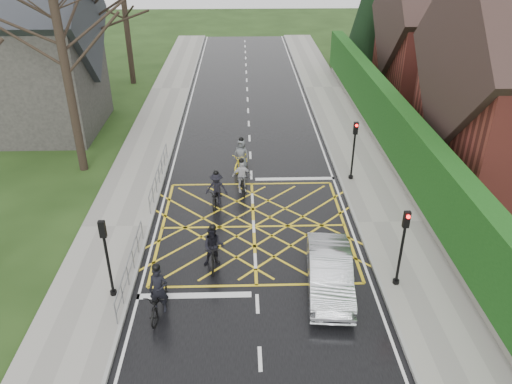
{
  "coord_description": "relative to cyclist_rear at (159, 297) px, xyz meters",
  "views": [
    {
      "loc": [
        -0.45,
        -18.42,
        11.89
      ],
      "look_at": [
        0.13,
        0.79,
        1.3
      ],
      "focal_mm": 35.0,
      "sensor_mm": 36.0,
      "label": 1
    }
  ],
  "objects": [
    {
      "name": "conifer",
      "position": [
        14.09,
        31.29,
        4.35
      ],
      "size": [
        4.6,
        4.6,
        10.0
      ],
      "color": "black",
      "rests_on": "ground"
    },
    {
      "name": "cyclist_mid",
      "position": [
        1.66,
        7.32,
        -0.0
      ],
      "size": [
        1.11,
        1.87,
        1.75
      ],
      "rotation": [
        0.0,
        0.0,
        -0.14
      ],
      "color": "black",
      "rests_on": "ground"
    },
    {
      "name": "cyclist_rear",
      "position": [
        0.0,
        0.0,
        0.0
      ],
      "size": [
        0.9,
        2.1,
        1.98
      ],
      "rotation": [
        0.0,
        0.0,
        -0.1
      ],
      "color": "black",
      "rests_on": "ground"
    },
    {
      "name": "sidewalk_right",
      "position": [
        9.34,
        5.29,
        -0.57
      ],
      "size": [
        3.0,
        80.0,
        0.15
      ],
      "primitive_type": "cube",
      "color": "gray",
      "rests_on": "ground"
    },
    {
      "name": "road",
      "position": [
        3.34,
        5.29,
        -0.64
      ],
      "size": [
        9.0,
        80.0,
        0.01
      ],
      "primitive_type": "cube",
      "color": "black",
      "rests_on": "ground"
    },
    {
      "name": "cyclist_lead",
      "position": [
        2.84,
        11.08,
        -0.02
      ],
      "size": [
        1.28,
        1.97,
        1.81
      ],
      "rotation": [
        0.0,
        0.0,
        -0.37
      ],
      "color": "yellow",
      "rests_on": "ground"
    },
    {
      "name": "railing_south",
      "position": [
        -1.31,
        1.79,
        0.14
      ],
      "size": [
        0.05,
        5.04,
        1.03
      ],
      "color": "slate",
      "rests_on": "ground"
    },
    {
      "name": "car",
      "position": [
        5.97,
        1.05,
        0.07
      ],
      "size": [
        1.9,
        4.47,
        1.43
      ],
      "primitive_type": "imported",
      "rotation": [
        0.0,
        0.0,
        -0.09
      ],
      "color": "#B4B6BB",
      "rests_on": "ground"
    },
    {
      "name": "railing_north",
      "position": [
        -1.31,
        9.29,
        0.14
      ],
      "size": [
        0.05,
        6.04,
        1.03
      ],
      "color": "slate",
      "rests_on": "ground"
    },
    {
      "name": "sidewalk_left",
      "position": [
        -2.66,
        5.29,
        -0.57
      ],
      "size": [
        3.0,
        80.0,
        0.15
      ],
      "primitive_type": "cube",
      "color": "gray",
      "rests_on": "ground"
    },
    {
      "name": "church",
      "position": [
        -10.19,
        17.29,
        4.28
      ],
      "size": [
        8.8,
        7.8,
        11.0
      ],
      "color": "#2D2B28",
      "rests_on": "ground"
    },
    {
      "name": "traffic_light_sw",
      "position": [
        -1.76,
        0.79,
        1.02
      ],
      "size": [
        0.24,
        0.31,
        3.21
      ],
      "color": "black",
      "rests_on": "ground"
    },
    {
      "name": "cyclist_front",
      "position": [
        2.84,
        8.5,
        0.02
      ],
      "size": [
        1.02,
        1.85,
        1.79
      ],
      "rotation": [
        0.0,
        0.0,
        0.17
      ],
      "color": "black",
      "rests_on": "ground"
    },
    {
      "name": "traffic_light_ne",
      "position": [
        8.44,
        9.48,
        1.02
      ],
      "size": [
        0.24,
        0.31,
        3.21
      ],
      "rotation": [
        0.0,
        0.0,
        3.14
      ],
      "color": "black",
      "rests_on": "ground"
    },
    {
      "name": "cyclist_back",
      "position": [
        1.74,
        2.54,
        0.06
      ],
      "size": [
        0.85,
        1.88,
        1.87
      ],
      "rotation": [
        0.0,
        0.0,
        -0.03
      ],
      "color": "black",
      "rests_on": "ground"
    },
    {
      "name": "house_far",
      "position": [
        18.09,
        23.29,
        3.72
      ],
      "size": [
        9.8,
        8.8,
        10.3
      ],
      "color": "maroon",
      "rests_on": "ground"
    },
    {
      "name": "traffic_light_se",
      "position": [
        8.44,
        1.08,
        1.02
      ],
      "size": [
        0.24,
        0.31,
        3.21
      ],
      "rotation": [
        0.0,
        0.0,
        3.14
      ],
      "color": "black",
      "rests_on": "ground"
    },
    {
      "name": "hedge",
      "position": [
        11.09,
        11.29,
        1.46
      ],
      "size": [
        0.9,
        38.0,
        2.8
      ],
      "primitive_type": "cube",
      "color": "#113B10",
      "rests_on": "stone_wall"
    },
    {
      "name": "tree_near",
      "position": [
        -5.66,
        11.29,
        7.27
      ],
      "size": [
        9.24,
        9.24,
        11.44
      ],
      "color": "black",
      "rests_on": "ground"
    },
    {
      "name": "stone_wall",
      "position": [
        11.09,
        11.29,
        -0.29
      ],
      "size": [
        0.5,
        38.0,
        0.7
      ],
      "primitive_type": "cube",
      "color": "slate",
      "rests_on": "ground"
    },
    {
      "name": "ground",
      "position": [
        3.34,
        5.29,
        -0.64
      ],
      "size": [
        120.0,
        120.0,
        0.0
      ],
      "primitive_type": "plane",
      "color": "black",
      "rests_on": "ground"
    }
  ]
}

